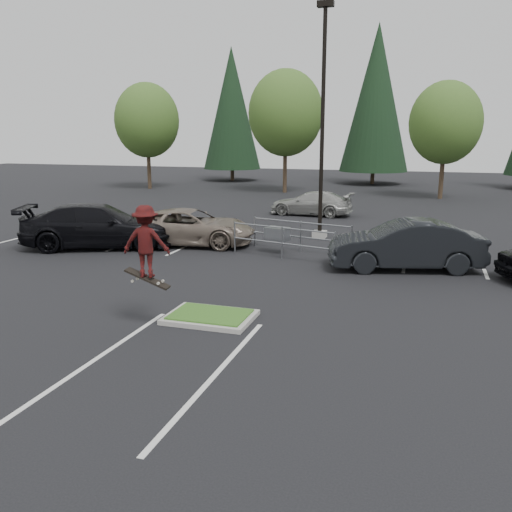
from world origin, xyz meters
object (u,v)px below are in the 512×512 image
(decid_c, at_px, (445,125))
(car_far_silver, at_px, (311,203))
(car_l_tan, at_px, (190,227))
(car_r_charc, at_px, (405,245))
(conif_a, at_px, (232,109))
(decid_a, at_px, (147,123))
(cart_corral, at_px, (281,234))
(decid_b, at_px, (286,116))
(skateboarder, at_px, (146,242))
(light_pole, at_px, (322,136))
(car_l_black, at_px, (96,226))
(conif_b, at_px, (376,98))

(decid_c, xyz_separation_m, car_far_silver, (-7.32, -11.03, -4.56))
(car_l_tan, bearing_deg, car_r_charc, -108.72)
(conif_a, distance_m, car_r_charc, 38.34)
(decid_a, relative_size, cart_corral, 1.91)
(car_far_silver, bearing_deg, decid_b, -154.46)
(skateboarder, xyz_separation_m, car_r_charc, (5.70, 8.00, -1.28))
(decid_b, distance_m, skateboarder, 32.13)
(conif_a, bearing_deg, car_far_silver, -59.13)
(skateboarder, distance_m, car_r_charc, 9.91)
(skateboarder, distance_m, car_far_silver, 19.86)
(skateboarder, bearing_deg, car_r_charc, -137.62)
(light_pole, distance_m, cart_corral, 5.47)
(cart_corral, bearing_deg, car_far_silver, 110.02)
(decid_c, relative_size, car_l_black, 1.33)
(skateboarder, distance_m, car_l_tan, 10.33)
(cart_corral, bearing_deg, decid_b, 118.86)
(light_pole, bearing_deg, decid_b, 109.35)
(conif_a, xyz_separation_m, car_r_charc, (18.50, -33.00, -6.23))
(conif_a, bearing_deg, light_pole, -62.62)
(skateboarder, relative_size, car_r_charc, 0.38)
(cart_corral, relative_size, skateboarder, 2.32)
(decid_b, height_order, car_l_black, decid_b)
(conif_a, distance_m, skateboarder, 43.24)
(decid_c, bearing_deg, car_far_silver, -123.58)
(cart_corral, bearing_deg, car_l_black, -157.04)
(conif_b, bearing_deg, car_far_silver, -93.51)
(car_l_black, distance_m, car_far_silver, 13.56)
(light_pole, distance_m, decid_b, 19.70)
(decid_c, bearing_deg, skateboarder, -103.13)
(light_pole, xyz_separation_m, decid_a, (-18.51, 18.03, 1.02))
(decid_c, bearing_deg, car_r_charc, -93.74)
(car_l_black, bearing_deg, car_r_charc, -112.87)
(light_pole, xyz_separation_m, conif_b, (-0.50, 28.50, 3.29))
(decid_a, distance_m, car_l_tan, 25.71)
(car_far_silver, bearing_deg, car_r_charc, 30.08)
(light_pole, distance_m, conif_b, 28.69)
(decid_c, distance_m, conif_b, 12.51)
(conif_a, bearing_deg, conif_b, 2.05)
(decid_c, xyz_separation_m, car_l_black, (-13.99, -22.83, -4.34))
(light_pole, bearing_deg, car_r_charc, -51.34)
(decid_a, height_order, conif_b, conif_b)
(decid_b, bearing_deg, conif_b, 58.91)
(decid_b, distance_m, decid_c, 12.05)
(decid_b, relative_size, car_l_tan, 1.75)
(decid_a, bearing_deg, cart_corral, -51.08)
(decid_c, height_order, car_r_charc, decid_c)
(decid_a, bearing_deg, car_l_black, -66.51)
(decid_a, height_order, car_far_silver, decid_a)
(conif_a, relative_size, conif_b, 0.90)
(skateboarder, bearing_deg, car_l_tan, -83.34)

